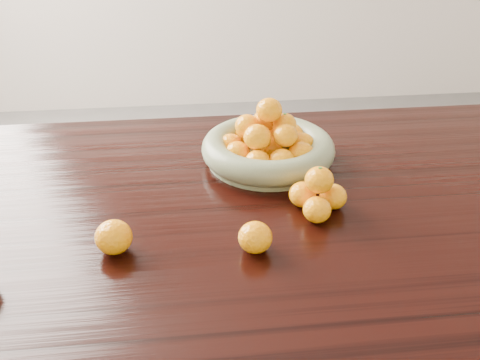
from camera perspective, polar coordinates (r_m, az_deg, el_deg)
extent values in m
cube|color=black|center=(1.13, -1.14, -3.97)|extent=(2.00, 1.00, 0.04)
cylinder|color=gray|center=(1.30, 2.98, 2.23)|extent=(0.29, 0.29, 0.01)
torus|color=gray|center=(1.28, 3.01, 3.42)|extent=(0.32, 0.32, 0.06)
ellipsoid|color=#FF9F07|center=(1.30, 6.66, 3.78)|extent=(0.06, 0.06, 0.06)
ellipsoid|color=#FF9F07|center=(1.34, 5.47, 4.82)|extent=(0.06, 0.06, 0.06)
ellipsoid|color=#FF9F07|center=(1.36, 3.21, 5.14)|extent=(0.06, 0.06, 0.06)
ellipsoid|color=#FF9F07|center=(1.34, 0.82, 5.01)|extent=(0.06, 0.06, 0.06)
ellipsoid|color=#FF9F07|center=(1.29, -1.00, 3.81)|extent=(0.06, 0.06, 0.05)
ellipsoid|color=#FF9F07|center=(1.25, -0.26, 2.86)|extent=(0.06, 0.06, 0.06)
ellipsoid|color=#FF9F07|center=(1.21, 1.89, 1.91)|extent=(0.06, 0.06, 0.06)
ellipsoid|color=#FF9F07|center=(1.21, 4.50, 2.00)|extent=(0.06, 0.06, 0.06)
ellipsoid|color=#FF9F07|center=(1.24, 6.54, 2.67)|extent=(0.06, 0.06, 0.06)
ellipsoid|color=#FF9F07|center=(1.28, 3.24, 3.53)|extent=(0.06, 0.06, 0.06)
ellipsoid|color=#FF9F07|center=(1.28, 4.76, 5.92)|extent=(0.06, 0.06, 0.05)
ellipsoid|color=#FF9F07|center=(1.30, 2.79, 6.50)|extent=(0.06, 0.06, 0.06)
ellipsoid|color=#FF9F07|center=(1.26, 0.77, 5.82)|extent=(0.06, 0.06, 0.05)
ellipsoid|color=#FF9F07|center=(1.22, 1.87, 4.59)|extent=(0.06, 0.06, 0.06)
ellipsoid|color=#FF9F07|center=(1.23, 4.88, 4.75)|extent=(0.06, 0.06, 0.05)
ellipsoid|color=#FF9F07|center=(1.25, 3.13, 7.46)|extent=(0.06, 0.06, 0.06)
ellipsoid|color=#FF9F07|center=(1.08, 8.22, -3.15)|extent=(0.06, 0.06, 0.05)
ellipsoid|color=#FF9F07|center=(1.12, 9.90, -1.77)|extent=(0.06, 0.06, 0.05)
ellipsoid|color=#FF9F07|center=(1.12, 6.67, -1.53)|extent=(0.06, 0.06, 0.05)
ellipsoid|color=#FF9F07|center=(1.08, 8.44, 0.00)|extent=(0.06, 0.06, 0.05)
ellipsoid|color=#FF9F07|center=(1.01, -13.33, -5.95)|extent=(0.07, 0.07, 0.06)
ellipsoid|color=#FF9F07|center=(0.98, 1.63, -6.13)|extent=(0.06, 0.06, 0.06)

